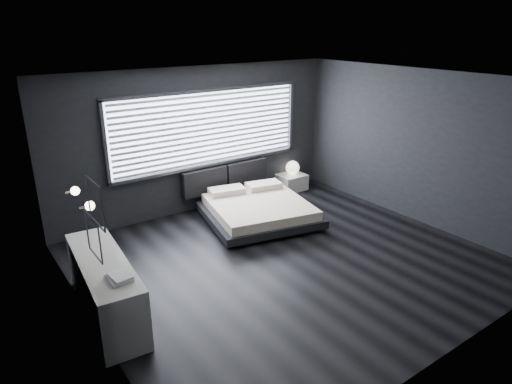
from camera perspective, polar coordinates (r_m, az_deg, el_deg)
room at (r=6.77m, az=4.18°, el=1.92°), size 6.04×6.00×2.80m
window at (r=8.97m, az=-5.87°, el=7.89°), size 4.14×0.09×1.52m
headboard at (r=9.36m, az=-3.76°, el=1.87°), size 1.96×0.16×0.52m
sconce_near at (r=5.49m, az=-20.08°, el=-1.64°), size 0.18×0.11×0.11m
sconce_far at (r=6.03m, az=-21.70°, el=0.13°), size 0.18×0.11×0.11m
wall_art_upper at (r=4.83m, az=-19.46°, el=-1.33°), size 0.01×0.48×0.48m
wall_art_lower at (r=5.24m, az=-19.67°, el=-5.28°), size 0.01×0.48×0.48m
bed at (r=8.61m, az=0.29°, el=-2.18°), size 2.29×2.22×0.50m
nightstand at (r=10.29m, az=4.46°, el=1.27°), size 0.60×0.51×0.35m
orb_lamp at (r=10.24m, az=4.59°, el=3.07°), size 0.30×0.30×0.30m
dresser at (r=6.20m, az=-18.27°, el=-11.26°), size 0.72×2.02×0.79m
book_stack at (r=5.51m, az=-16.69°, el=-10.15°), size 0.25×0.33×0.07m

